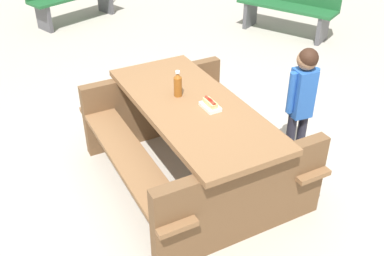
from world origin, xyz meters
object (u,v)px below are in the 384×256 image
(soda_bottle, at_px, (178,85))
(hotdog_tray, at_px, (210,105))
(picnic_table, at_px, (192,136))
(park_bench_near, at_px, (289,4))
(child_in_coat, at_px, (302,93))

(soda_bottle, relative_size, hotdog_tray, 1.11)
(picnic_table, height_order, hotdog_tray, hotdog_tray)
(soda_bottle, xyz_separation_m, park_bench_near, (-2.91, 2.41, -0.40))
(hotdog_tray, height_order, park_bench_near, park_bench_near)
(soda_bottle, distance_m, park_bench_near, 3.80)
(picnic_table, distance_m, child_in_coat, 1.00)
(picnic_table, height_order, park_bench_near, park_bench_near)
(park_bench_near, bearing_deg, picnic_table, -37.18)
(picnic_table, relative_size, soda_bottle, 9.31)
(child_in_coat, bearing_deg, park_bench_near, 156.01)
(hotdog_tray, bearing_deg, picnic_table, -129.34)
(hotdog_tray, height_order, child_in_coat, child_in_coat)
(child_in_coat, bearing_deg, picnic_table, -90.97)
(picnic_table, distance_m, park_bench_near, 3.86)
(picnic_table, xyz_separation_m, park_bench_near, (-3.08, 2.33, 0.00))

